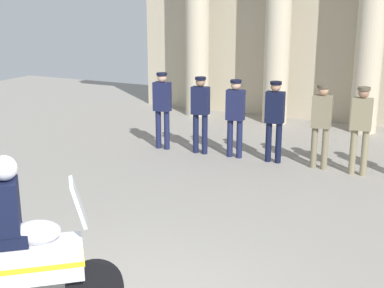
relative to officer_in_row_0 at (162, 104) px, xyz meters
The scene contains 8 objects.
colonnade_backdrop 5.55m from the officer_in_row_0, 57.48° to the left, with size 11.49×1.54×6.42m.
officer_in_row_0 is the anchor object (origin of this frame).
officer_in_row_1 0.94m from the officer_in_row_0, ahead, with size 0.39×0.25×1.73m.
officer_in_row_2 1.75m from the officer_in_row_0, ahead, with size 0.39×0.25×1.71m.
officer_in_row_3 2.63m from the officer_in_row_0, ahead, with size 0.39×0.25×1.73m.
officer_in_row_4 3.60m from the officer_in_row_0, ahead, with size 0.39×0.25×1.73m.
officer_in_row_5 4.38m from the officer_in_row_0, ahead, with size 0.39×0.25×1.76m.
motorcycle_with_rider 6.98m from the officer_in_row_0, 73.66° to the right, with size 1.68×1.44×1.90m.
Camera 1 is at (2.99, -4.23, 3.43)m, focal length 49.98 mm.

